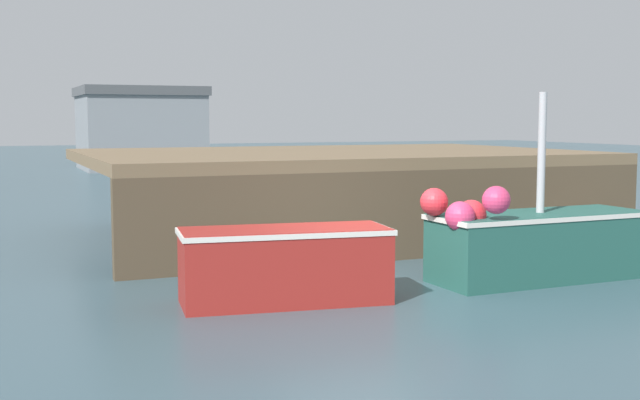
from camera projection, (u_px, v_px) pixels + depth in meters
ground at (360, 296)px, 13.38m from camera, size 120.00×160.00×0.10m
pier at (343, 167)px, 19.35m from camera, size 11.69×7.90×2.05m
fishing_boat_near_left at (285, 263)px, 12.60m from camera, size 3.36×1.64×1.16m
fishing_boat_near_right at (535, 242)px, 14.39m from camera, size 4.24×1.60×3.29m
rowboat at (609, 244)px, 17.17m from camera, size 1.62×1.27×0.47m
warehouse at (140, 128)px, 46.33m from camera, size 6.69×6.26×4.59m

